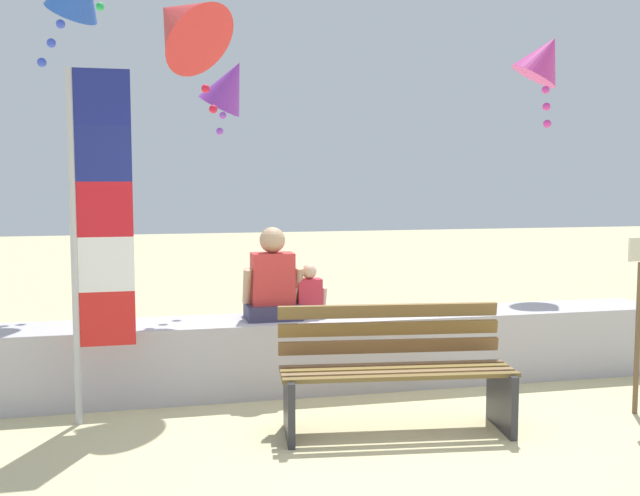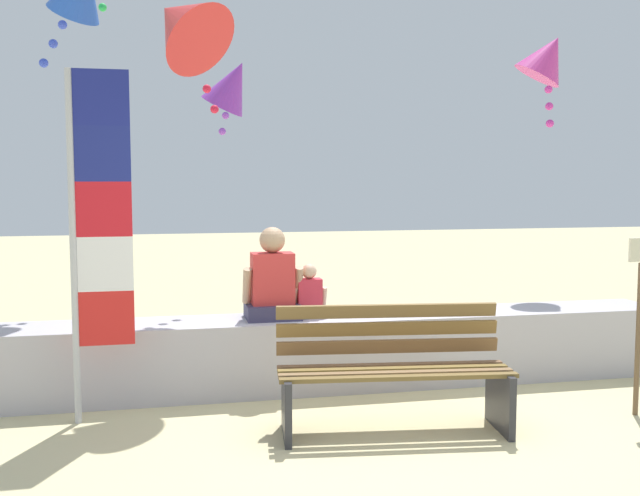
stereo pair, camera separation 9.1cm
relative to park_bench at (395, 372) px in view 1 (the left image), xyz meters
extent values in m
plane|color=#CABE8B|center=(-0.03, -0.04, -0.42)|extent=(40.00, 40.00, 0.00)
cube|color=#B3AEB5|center=(-0.03, 1.19, -0.11)|extent=(5.86, 0.62, 0.62)
cube|color=brown|center=(-0.03, -0.25, 0.03)|extent=(1.67, 0.26, 0.03)
cube|color=brown|center=(-0.02, -0.14, 0.03)|extent=(1.67, 0.26, 0.03)
cube|color=brown|center=(0.00, -0.03, 0.03)|extent=(1.67, 0.26, 0.03)
cube|color=brown|center=(0.01, 0.08, 0.03)|extent=(1.67, 0.26, 0.03)
cube|color=brown|center=(0.02, 0.19, 0.15)|extent=(1.66, 0.24, 0.10)
cube|color=brown|center=(0.03, 0.21, 0.28)|extent=(1.66, 0.24, 0.10)
cube|color=brown|center=(0.03, 0.23, 0.41)|extent=(1.66, 0.24, 0.10)
cube|color=#2D2D33|center=(-0.78, 0.01, -0.19)|extent=(0.11, 0.53, 0.45)
cube|color=#2D2D33|center=(0.76, -0.17, -0.19)|extent=(0.11, 0.53, 0.45)
cube|color=#34314F|center=(-0.70, 1.20, 0.27)|extent=(0.46, 0.38, 0.13)
cube|color=red|center=(-0.70, 1.20, 0.55)|extent=(0.36, 0.23, 0.44)
cylinder|color=tan|center=(-0.92, 1.18, 0.50)|extent=(0.07, 0.18, 0.32)
cylinder|color=tan|center=(-0.48, 1.18, 0.50)|extent=(0.07, 0.18, 0.32)
sphere|color=tan|center=(-0.70, 1.20, 0.88)|extent=(0.22, 0.22, 0.22)
cube|color=#3A334D|center=(-0.38, 1.20, 0.24)|extent=(0.27, 0.22, 0.07)
cube|color=#D12F3F|center=(-0.38, 1.20, 0.41)|extent=(0.21, 0.14, 0.26)
cylinder|color=#D7AF8E|center=(-0.51, 1.19, 0.38)|extent=(0.04, 0.10, 0.19)
cylinder|color=#D7AF8E|center=(-0.25, 1.19, 0.38)|extent=(0.04, 0.10, 0.19)
sphere|color=#D7AF8E|center=(-0.38, 1.20, 0.60)|extent=(0.13, 0.13, 0.13)
cylinder|color=#B7B7BC|center=(-2.25, 0.63, 0.88)|extent=(0.05, 0.05, 2.61)
cube|color=red|center=(-2.03, 0.63, 0.36)|extent=(0.40, 0.02, 0.41)
cube|color=white|center=(-2.03, 0.63, 0.77)|extent=(0.40, 0.02, 0.41)
cube|color=red|center=(-2.03, 0.63, 1.18)|extent=(0.40, 0.02, 0.41)
cube|color=navy|center=(-2.03, 0.63, 1.58)|extent=(0.40, 0.02, 0.41)
cube|color=navy|center=(-2.03, 0.63, 1.99)|extent=(0.40, 0.02, 0.41)
sphere|color=blue|center=(-2.37, 2.15, 2.95)|extent=(0.08, 0.08, 0.08)
sphere|color=blue|center=(-2.45, 2.09, 2.77)|extent=(0.08, 0.08, 0.08)
sphere|color=blue|center=(-2.52, 2.02, 2.59)|extent=(0.08, 0.08, 0.08)
sphere|color=blue|center=(-2.60, 1.96, 2.41)|extent=(0.08, 0.08, 0.08)
cone|color=purple|center=(-0.80, 3.49, 2.46)|extent=(0.86, 0.78, 0.72)
sphere|color=purple|center=(-0.85, 3.40, 2.28)|extent=(0.08, 0.08, 0.08)
sphere|color=purple|center=(-0.90, 3.31, 2.10)|extent=(0.08, 0.08, 0.08)
sphere|color=purple|center=(-0.94, 3.22, 1.92)|extent=(0.08, 0.08, 0.08)
sphere|color=green|center=(-2.14, 2.68, 3.07)|extent=(0.08, 0.08, 0.08)
cone|color=#DB3D9E|center=(2.38, 2.22, 2.67)|extent=(0.81, 0.73, 0.64)
sphere|color=#DC37A7|center=(2.34, 2.13, 2.49)|extent=(0.08, 0.08, 0.08)
sphere|color=#DC37A7|center=(2.30, 2.03, 2.31)|extent=(0.08, 0.08, 0.08)
sphere|color=#DC37A7|center=(2.26, 1.94, 2.13)|extent=(0.08, 0.08, 0.08)
sphere|color=#DC37A7|center=(2.22, 1.85, 1.95)|extent=(0.08, 0.08, 0.08)
cone|color=red|center=(-1.40, 1.84, 2.77)|extent=(1.14, 1.15, 0.92)
sphere|color=red|center=(-1.32, 1.91, 2.59)|extent=(0.08, 0.08, 0.08)
sphere|color=red|center=(-1.25, 1.98, 2.41)|extent=(0.08, 0.08, 0.08)
sphere|color=red|center=(-1.18, 2.05, 2.23)|extent=(0.08, 0.08, 0.08)
sphere|color=red|center=(-1.10, 2.11, 2.05)|extent=(0.08, 0.08, 0.08)
cylinder|color=brown|center=(1.94, -0.08, 0.17)|extent=(0.04, 0.04, 1.18)
camera|label=1|loc=(-1.71, -5.02, 1.40)|focal=41.73mm
camera|label=2|loc=(-1.62, -5.04, 1.40)|focal=41.73mm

